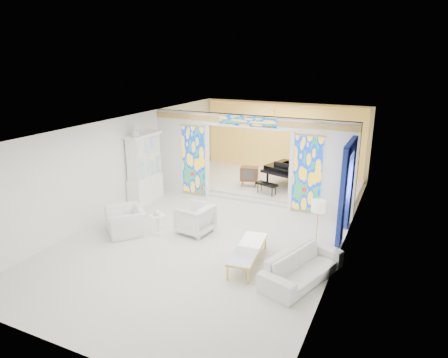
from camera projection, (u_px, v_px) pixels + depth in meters
The scene contains 24 objects.
floor at pixel (223, 223), 12.02m from camera, with size 12.00×12.00×0.00m, color beige.
ceiling at pixel (223, 124), 11.13m from camera, with size 7.00×12.00×0.02m, color white.
wall_back at pixel (284, 138), 16.76m from camera, with size 7.00×0.02×3.00m, color white.
wall_front at pixel (64, 274), 6.38m from camera, with size 7.00×0.02×3.00m, color white.
wall_left at pixel (126, 163), 12.99m from camera, with size 0.02×12.00×3.00m, color white.
wall_right at pixel (347, 193), 10.16m from camera, with size 0.02×12.00×3.00m, color white.
partition_wall at pixel (248, 156), 13.25m from camera, with size 7.00×0.22×3.00m.
stained_glass_left at pixel (194, 160), 14.09m from camera, with size 0.90×0.04×2.40m, color gold.
stained_glass_right at pixel (307, 174), 12.45m from camera, with size 0.90×0.04×2.40m, color gold.
stained_glass_transom at pixel (248, 121), 12.82m from camera, with size 2.00×0.04×0.34m, color gold.
alcove_platform at pixel (268, 183), 15.54m from camera, with size 6.80×3.80×0.18m, color beige.
gold_curtain_back at pixel (283, 139), 16.66m from camera, with size 6.70×0.10×2.90m, color #FCD357.
chandelier at pixel (274, 121), 14.64m from camera, with size 0.48×0.48×0.30m, color gold.
blue_drapes at pixel (348, 182), 10.78m from camera, with size 0.14×1.85×2.65m.
china_cabinet at pixel (144, 169), 13.49m from camera, with size 0.56×1.46×2.72m.
armchair_left at pixel (126, 221), 11.28m from camera, with size 1.12×0.98×0.73m, color white.
armchair_right at pixel (195, 219), 11.29m from camera, with size 0.89×0.92×0.84m, color silver.
sofa at pixel (302, 267), 8.93m from camera, with size 2.23×0.87×0.65m, color silver.
side_table at pixel (157, 221), 11.28m from camera, with size 0.47×0.47×0.55m.
vase at pixel (157, 212), 11.19m from camera, with size 0.19×0.19×0.20m, color silver.
coffee_table at pixel (248, 249), 9.60m from camera, with size 0.81×1.95×0.42m.
floor_lamp at pixel (318, 209), 9.86m from camera, with size 0.44×0.44×1.43m.
grand_piano at pixel (292, 168), 14.77m from camera, with size 1.96×2.52×0.97m.
tv_console at pixel (249, 174), 14.72m from camera, with size 0.72×0.58×0.73m.
Camera 1 is at (4.72, -10.02, 4.86)m, focal length 32.00 mm.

